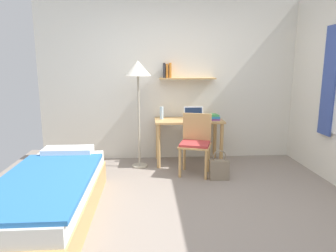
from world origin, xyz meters
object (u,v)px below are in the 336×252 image
(desk, at_px, (188,127))
(desk_chair, at_px, (196,141))
(standing_lamp, at_px, (138,74))
(book_stack, at_px, (213,117))
(handbag, at_px, (219,169))
(bed, at_px, (50,197))
(water_bottle, at_px, (162,113))
(laptop, at_px, (194,116))

(desk, relative_size, desk_chair, 1.23)
(standing_lamp, distance_m, book_stack, 1.36)
(standing_lamp, relative_size, handbag, 3.88)
(bed, xyz_separation_m, desk_chair, (1.70, 1.24, 0.25))
(standing_lamp, distance_m, water_bottle, 0.74)
(desk, distance_m, water_bottle, 0.49)
(desk_chair, xyz_separation_m, standing_lamp, (-0.82, 0.35, 0.94))
(desk, xyz_separation_m, water_bottle, (-0.43, 0.05, 0.23))
(water_bottle, bearing_deg, bed, -124.56)
(desk, relative_size, water_bottle, 5.33)
(desk_chair, distance_m, book_stack, 0.63)
(handbag, bearing_deg, book_stack, 85.47)
(book_stack, relative_size, handbag, 0.56)
(desk_chair, relative_size, book_stack, 3.74)
(standing_lamp, xyz_separation_m, laptop, (0.87, 0.14, -0.66))
(desk, relative_size, book_stack, 4.60)
(desk, bearing_deg, book_stack, -6.78)
(water_bottle, bearing_deg, standing_lamp, -150.67)
(standing_lamp, bearing_deg, handbag, -29.54)
(water_bottle, bearing_deg, desk_chair, -50.05)
(desk_chair, relative_size, handbag, 2.08)
(handbag, bearing_deg, laptop, 107.63)
(desk_chair, height_order, water_bottle, water_bottle)
(desk_chair, bearing_deg, handbag, -43.73)
(water_bottle, height_order, handbag, water_bottle)
(laptop, bearing_deg, desk_chair, -95.21)
(desk, xyz_separation_m, standing_lamp, (-0.79, -0.15, 0.85))
(standing_lamp, bearing_deg, bed, -118.83)
(standing_lamp, relative_size, laptop, 5.22)
(desk_chair, bearing_deg, water_bottle, 129.95)
(desk, bearing_deg, desk_chair, -85.76)
(standing_lamp, bearing_deg, desk_chair, -23.21)
(bed, height_order, desk, desk)
(desk_chair, bearing_deg, standing_lamp, 156.79)
(desk, height_order, handbag, desk)
(desk_chair, xyz_separation_m, water_bottle, (-0.46, 0.55, 0.33))
(handbag, bearing_deg, water_bottle, 132.21)
(standing_lamp, xyz_separation_m, water_bottle, (0.36, 0.20, -0.61))
(desk_chair, distance_m, laptop, 0.57)
(laptop, bearing_deg, handbag, -72.37)
(book_stack, bearing_deg, handbag, -94.53)
(bed, distance_m, handbag, 2.21)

